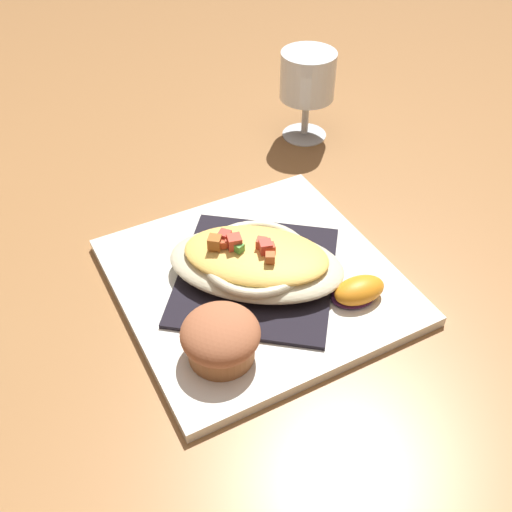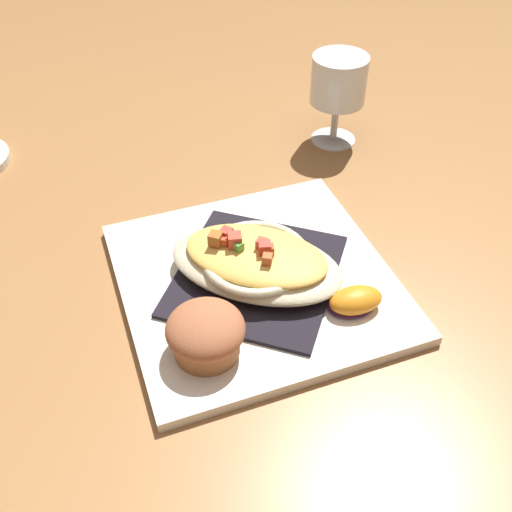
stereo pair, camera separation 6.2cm
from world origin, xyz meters
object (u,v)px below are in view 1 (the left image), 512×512
(muffin, at_px, (221,338))
(stemmed_glass, at_px, (308,81))
(orange_garnish, at_px, (358,291))
(square_plate, at_px, (256,281))
(gratin_dish, at_px, (256,260))

(muffin, bearing_deg, stemmed_glass, 151.49)
(muffin, xyz_separation_m, orange_garnish, (-0.04, 0.15, -0.01))
(square_plate, relative_size, orange_garnish, 4.73)
(square_plate, height_order, orange_garnish, orange_garnish)
(orange_garnish, bearing_deg, square_plate, -121.69)
(gratin_dish, distance_m, orange_garnish, 0.11)
(orange_garnish, bearing_deg, muffin, -76.41)
(gratin_dish, distance_m, stemmed_glass, 0.32)
(muffin, xyz_separation_m, stemmed_glass, (-0.38, 0.20, 0.05))
(square_plate, distance_m, gratin_dish, 0.03)
(square_plate, bearing_deg, gratin_dish, -102.06)
(muffin, relative_size, orange_garnish, 1.24)
(square_plate, height_order, gratin_dish, gratin_dish)
(orange_garnish, relative_size, stemmed_glass, 0.48)
(square_plate, relative_size, gratin_dish, 1.31)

